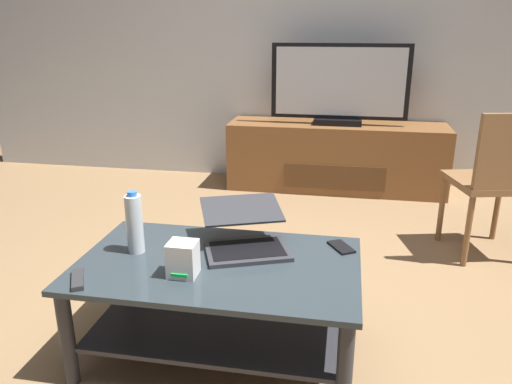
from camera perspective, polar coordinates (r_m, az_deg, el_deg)
The scene contains 11 objects.
ground_plane at distance 2.54m, azimuth 0.05°, elevation -14.55°, with size 7.68×7.68×0.00m, color olive.
back_wall at distance 4.63m, azimuth 6.01°, elevation 18.67°, with size 6.40×0.12×2.80m, color silver.
coffee_table at distance 2.19m, azimuth -4.27°, elevation -11.13°, with size 1.19×0.72×0.44m.
media_cabinet at distance 4.43m, azimuth 9.14°, elevation 4.02°, with size 1.86×0.49×0.58m.
television at distance 4.30m, azimuth 9.55°, elevation 11.87°, with size 1.14×0.20×0.67m.
dining_chair at distance 3.30m, azimuth 25.94°, elevation 1.61°, with size 0.53×0.53×0.93m.
laptop at distance 2.23m, azimuth -1.31°, elevation -4.78°, with size 0.48×0.51×0.17m.
router_box at distance 2.01m, azimuth -8.38°, elevation -7.60°, with size 0.11×0.11×0.14m.
water_bottle_near at distance 2.22m, azimuth -13.75°, elevation -3.54°, with size 0.07×0.07×0.28m.
cell_phone at distance 2.27m, azimuth 9.74°, elevation -6.23°, with size 0.07×0.14×0.01m, color black.
tv_remote at distance 2.08m, azimuth -19.76°, elevation -9.41°, with size 0.04×0.16×0.02m, color #2D2D30.
Camera 1 is at (0.38, -2.09, 1.39)m, focal length 34.89 mm.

